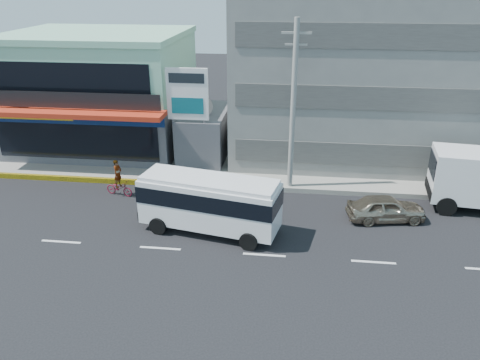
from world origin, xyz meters
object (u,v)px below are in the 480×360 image
billboard (188,100)px  satellite_dish (202,114)px  shop_building (103,94)px  concrete_building (354,54)px  motorcycle_rider (119,184)px  sedan (386,208)px  minibus (210,200)px  utility_pole_near (293,107)px

billboard → satellite_dish: bearing=74.5°
billboard → shop_building: bearing=147.7°
concrete_building → motorcycle_rider: 18.05m
shop_building → sedan: bearing=-27.0°
satellite_dish → minibus: (2.10, -9.06, -1.83)m
satellite_dish → billboard: bearing=-105.5°
utility_pole_near → minibus: bearing=-125.5°
satellite_dish → minibus: satellite_dish is taller
satellite_dish → minibus: 9.48m
satellite_dish → motorcycle_rider: size_ratio=0.68×
motorcycle_rider → utility_pole_near: bearing=10.8°
utility_pole_near → motorcycle_rider: (-10.00, -1.91, -4.42)m
concrete_building → satellite_dish: 11.30m
concrete_building → billboard: bearing=-151.1°
billboard → minibus: size_ratio=0.94×
minibus → motorcycle_rider: bearing=149.8°
motorcycle_rider → concrete_building: bearing=34.2°
satellite_dish → billboard: 2.31m
satellite_dish → utility_pole_near: size_ratio=0.15×
concrete_building → utility_pole_near: size_ratio=1.60×
minibus → sedan: (9.05, 2.27, -1.05)m
shop_building → minibus: (10.10, -12.01, -2.25)m
concrete_building → sedan: bearing=-83.9°
minibus → billboard: bearing=109.7°
billboard → utility_pole_near: size_ratio=0.69×
billboard → motorcycle_rider: (-3.50, -3.71, -4.20)m
billboard → utility_pole_near: 6.75m
satellite_dish → billboard: size_ratio=0.22×
satellite_dish → sedan: bearing=-31.4°
shop_building → motorcycle_rider: (4.00, -8.46, -3.27)m
utility_pole_near → sedan: utility_pole_near is taller
shop_building → concrete_building: concrete_building is taller
satellite_dish → motorcycle_rider: 7.38m
minibus → sedan: size_ratio=1.79×
minibus → motorcycle_rider: 7.13m
billboard → utility_pole_near: bearing=-15.5°
shop_building → motorcycle_rider: bearing=-64.7°
shop_building → utility_pole_near: bearing=-25.1°
satellite_dish → sedan: size_ratio=0.37×
minibus → sedan: bearing=14.0°
concrete_building → billboard: concrete_building is taller
shop_building → concrete_building: bearing=3.4°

